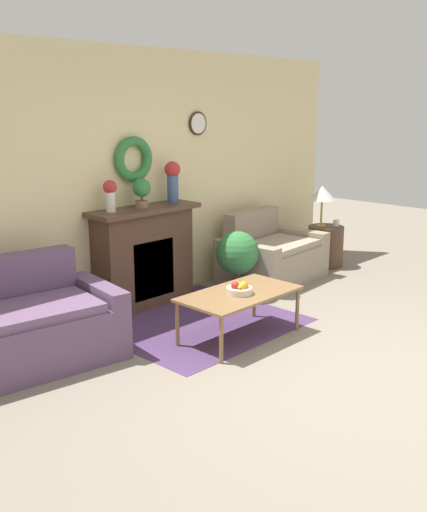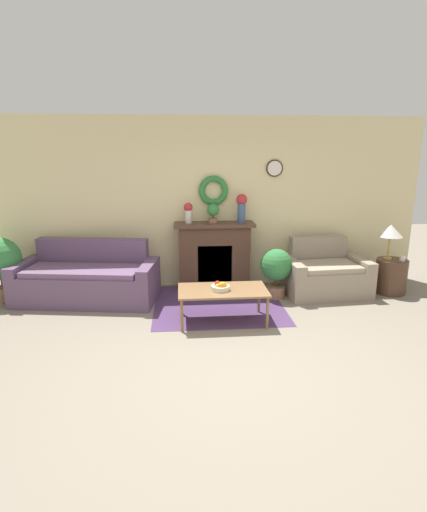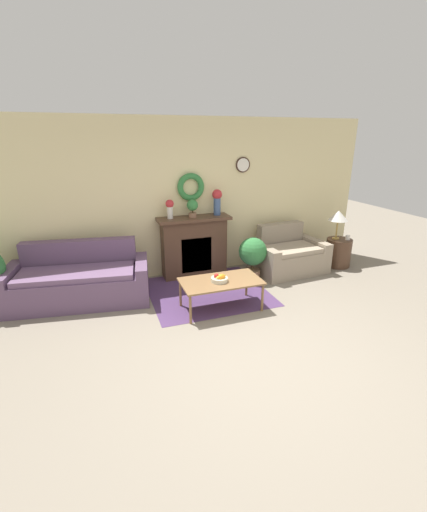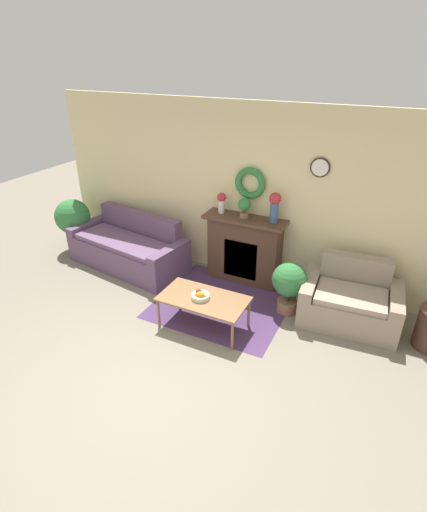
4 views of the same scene
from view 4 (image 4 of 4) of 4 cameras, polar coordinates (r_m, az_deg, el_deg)
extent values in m
plane|color=gray|center=(4.67, -8.99, -18.10)|extent=(16.00, 16.00, 0.00)
cube|color=#4C335B|center=(5.89, 1.35, -6.69)|extent=(1.84, 1.72, 0.01)
cube|color=beige|center=(6.10, 5.29, 8.62)|extent=(6.80, 0.06, 2.70)
cylinder|color=#382319|center=(5.63, 14.99, 12.12)|extent=(0.27, 0.02, 0.27)
cylinder|color=white|center=(5.62, 14.97, 12.09)|extent=(0.23, 0.01, 0.23)
torus|color=#337A3D|center=(5.95, 5.24, 10.31)|extent=(0.47, 0.10, 0.47)
cube|color=#4C3323|center=(6.24, 4.44, 0.77)|extent=(1.12, 0.34, 1.02)
cube|color=black|center=(6.15, 3.85, -0.53)|extent=(0.54, 0.02, 0.61)
cube|color=orange|center=(6.18, 3.80, -1.19)|extent=(0.43, 0.01, 0.34)
cube|color=#4C3323|center=(5.99, 4.50, 5.23)|extent=(1.26, 0.41, 0.05)
cube|color=#604766|center=(6.85, -12.66, 0.02)|extent=(1.78, 0.92, 0.45)
cube|color=#604766|center=(7.03, -10.29, 2.90)|extent=(1.71, 0.44, 0.87)
cube|color=#604766|center=(7.54, -17.11, 2.63)|extent=(0.30, 0.89, 0.59)
cube|color=#604766|center=(6.29, -6.20, -1.31)|extent=(0.30, 0.89, 0.59)
cube|color=#6A4E70|center=(6.74, -12.89, 2.03)|extent=(1.70, 0.86, 0.08)
cube|color=gray|center=(5.63, 18.69, -7.60)|extent=(0.97, 0.73, 0.42)
cube|color=gray|center=(5.89, 19.39, -3.64)|extent=(0.93, 0.25, 0.84)
cube|color=gray|center=(5.70, 13.45, -5.52)|extent=(0.23, 0.87, 0.56)
cube|color=gray|center=(5.70, 24.33, -7.44)|extent=(0.23, 0.87, 0.56)
cube|color=tan|center=(5.50, 19.07, -5.47)|extent=(0.92, 0.68, 0.08)
cube|color=olive|center=(5.20, -1.43, -6.13)|extent=(1.14, 0.62, 0.03)
cylinder|color=olive|center=(5.37, -7.85, -8.09)|extent=(0.04, 0.04, 0.42)
cylinder|color=olive|center=(4.95, 2.69, -11.34)|extent=(0.04, 0.04, 0.42)
cylinder|color=olive|center=(5.74, -4.89, -5.31)|extent=(0.04, 0.04, 0.42)
cylinder|color=olive|center=(5.35, 5.06, -8.05)|extent=(0.04, 0.04, 0.42)
cylinder|color=beige|center=(5.17, -1.89, -5.78)|extent=(0.24, 0.24, 0.06)
sphere|color=#B2231E|center=(5.17, -2.16, -5.12)|extent=(0.08, 0.08, 0.08)
sphere|color=orange|center=(5.13, -1.91, -5.46)|extent=(0.07, 0.07, 0.07)
sphere|color=orange|center=(5.12, -2.16, -5.55)|extent=(0.07, 0.07, 0.07)
sphere|color=orange|center=(5.11, -1.77, -5.56)|extent=(0.08, 0.08, 0.08)
ellipsoid|color=yellow|center=(5.12, -1.94, -5.50)|extent=(0.17, 0.08, 0.04)
cylinder|color=silver|center=(6.12, 1.14, 7.06)|extent=(0.10, 0.10, 0.20)
sphere|color=#B72D33|center=(6.07, 1.15, 8.39)|extent=(0.14, 0.14, 0.14)
cylinder|color=#3D5684|center=(5.82, 8.66, 6.16)|extent=(0.12, 0.12, 0.30)
sphere|color=#B72D33|center=(5.75, 8.81, 8.12)|extent=(0.17, 0.17, 0.17)
cylinder|color=#8E664C|center=(5.99, 4.44, 5.84)|extent=(0.14, 0.14, 0.07)
cylinder|color=#4C3823|center=(5.96, 4.46, 6.39)|extent=(0.02, 0.02, 0.05)
sphere|color=#337A3D|center=(5.93, 4.50, 7.37)|extent=(0.19, 0.19, 0.19)
cylinder|color=#8E664C|center=(7.79, -18.88, 1.65)|extent=(0.26, 0.26, 0.22)
cylinder|color=#4C3823|center=(7.71, -19.09, 2.95)|extent=(0.04, 0.04, 0.17)
sphere|color=#337A3D|center=(7.58, -19.49, 5.34)|extent=(0.62, 0.62, 0.62)
cylinder|color=#8E664C|center=(5.77, 10.46, -6.95)|extent=(0.29, 0.29, 0.18)
cylinder|color=#4C3823|center=(5.69, 10.59, -5.67)|extent=(0.05, 0.05, 0.13)
sphere|color=#337A3D|center=(5.55, 10.83, -3.32)|extent=(0.48, 0.48, 0.48)
camera|label=1|loc=(6.10, -58.44, 2.95)|focal=42.00mm
camera|label=2|loc=(2.98, -74.73, -17.97)|focal=28.00mm
camera|label=3|loc=(3.76, -65.30, -3.52)|focal=24.00mm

